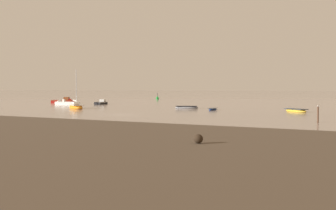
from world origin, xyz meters
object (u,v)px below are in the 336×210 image
(motorboat_moored_2, at_px, (66,102))
(mooring_post_left, at_px, (318,115))
(motorboat_moored_3, at_px, (102,103))
(motorboat_moored_0, at_px, (63,104))
(channel_buoy, at_px, (157,98))
(sailboat_moored_0, at_px, (76,107))
(rowboat_moored_1, at_px, (213,109))
(rowboat_moored_2, at_px, (296,111))
(rowboat_moored_0, at_px, (187,108))

(motorboat_moored_2, bearing_deg, mooring_post_left, -53.83)
(motorboat_moored_2, height_order, motorboat_moored_3, motorboat_moored_2)
(motorboat_moored_0, xyz_separation_m, channel_buoy, (-3.03, 47.20, 0.19))
(sailboat_moored_0, relative_size, mooring_post_left, 3.53)
(rowboat_moored_1, bearing_deg, rowboat_moored_2, 90.05)
(rowboat_moored_0, relative_size, channel_buoy, 1.94)
(sailboat_moored_0, height_order, rowboat_moored_2, sailboat_moored_0)
(motorboat_moored_0, height_order, channel_buoy, channel_buoy)
(motorboat_moored_3, distance_m, channel_buoy, 41.28)
(motorboat_moored_2, height_order, rowboat_moored_1, motorboat_moored_2)
(motorboat_moored_2, relative_size, rowboat_moored_0, 1.37)
(rowboat_moored_0, xyz_separation_m, rowboat_moored_2, (19.77, -1.16, 0.01))
(channel_buoy, bearing_deg, rowboat_moored_1, -51.82)
(motorboat_moored_0, relative_size, motorboat_moored_2, 0.96)
(motorboat_moored_3, relative_size, channel_buoy, 2.00)
(sailboat_moored_0, height_order, rowboat_moored_0, sailboat_moored_0)
(motorboat_moored_3, bearing_deg, rowboat_moored_0, -118.55)
(motorboat_moored_3, bearing_deg, channel_buoy, 1.90)
(sailboat_moored_0, distance_m, rowboat_moored_0, 20.33)
(rowboat_moored_1, relative_size, channel_buoy, 1.38)
(rowboat_moored_0, bearing_deg, motorboat_moored_0, 154.11)
(rowboat_moored_1, height_order, mooring_post_left, mooring_post_left)
(sailboat_moored_0, xyz_separation_m, motorboat_moored_2, (-20.31, 19.65, 0.01))
(motorboat_moored_2, xyz_separation_m, rowboat_moored_1, (44.47, -12.75, -0.20))
(rowboat_moored_0, bearing_deg, channel_buoy, 102.53)
(motorboat_moored_2, xyz_separation_m, channel_buoy, (3.82, 38.94, 0.12))
(motorboat_moored_3, height_order, rowboat_moored_1, motorboat_moored_3)
(motorboat_moored_0, height_order, rowboat_moored_0, motorboat_moored_0)
(mooring_post_left, bearing_deg, motorboat_moored_2, 154.31)
(rowboat_moored_2, bearing_deg, channel_buoy, 176.08)
(motorboat_moored_2, xyz_separation_m, mooring_post_left, (64.39, -30.97, 0.56))
(rowboat_moored_0, distance_m, channel_buoy, 59.91)
(motorboat_moored_3, xyz_separation_m, mooring_post_left, (52.01, -29.54, 0.65))
(motorboat_moored_0, relative_size, rowboat_moored_2, 1.31)
(rowboat_moored_0, xyz_separation_m, mooring_post_left, (26.14, -20.88, 0.72))
(rowboat_moored_1, distance_m, channel_buoy, 65.76)
(motorboat_moored_3, bearing_deg, sailboat_moored_0, -166.51)
(motorboat_moored_0, relative_size, mooring_post_left, 2.77)
(rowboat_moored_1, bearing_deg, mooring_post_left, 41.29)
(motorboat_moored_2, distance_m, rowboat_moored_0, 39.55)
(motorboat_moored_2, relative_size, rowboat_moored_2, 1.36)
(mooring_post_left, bearing_deg, rowboat_moored_2, 107.90)
(mooring_post_left, bearing_deg, channel_buoy, 130.90)
(channel_buoy, bearing_deg, rowboat_moored_0, -54.93)
(motorboat_moored_2, distance_m, mooring_post_left, 71.45)
(motorboat_moored_0, relative_size, motorboat_moored_3, 1.28)
(rowboat_moored_0, distance_m, rowboat_moored_1, 6.77)
(motorboat_moored_3, height_order, rowboat_moored_0, motorboat_moored_3)
(motorboat_moored_3, distance_m, rowboat_moored_1, 34.03)
(rowboat_moored_0, bearing_deg, motorboat_moored_2, 142.68)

